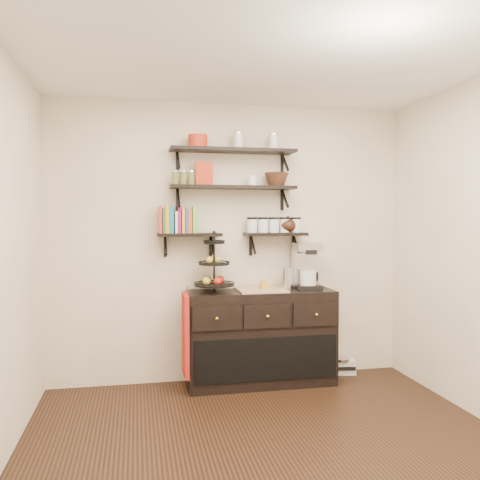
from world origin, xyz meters
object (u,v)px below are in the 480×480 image
object	(u,v)px
fruit_stand	(214,272)
coffee_maker	(306,267)
radio	(341,366)
sideboard	(261,337)

from	to	relation	value
fruit_stand	coffee_maker	bearing A→B (deg)	1.66
fruit_stand	coffee_maker	size ratio (longest dim) A/B	1.22
fruit_stand	radio	world-z (taller)	fruit_stand
sideboard	radio	world-z (taller)	sideboard
sideboard	radio	bearing A→B (deg)	8.43
coffee_maker	fruit_stand	bearing A→B (deg)	-178.23
sideboard	coffee_maker	world-z (taller)	coffee_maker
fruit_stand	coffee_maker	world-z (taller)	fruit_stand
radio	fruit_stand	bearing A→B (deg)	-166.25
radio	coffee_maker	bearing A→B (deg)	-158.21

